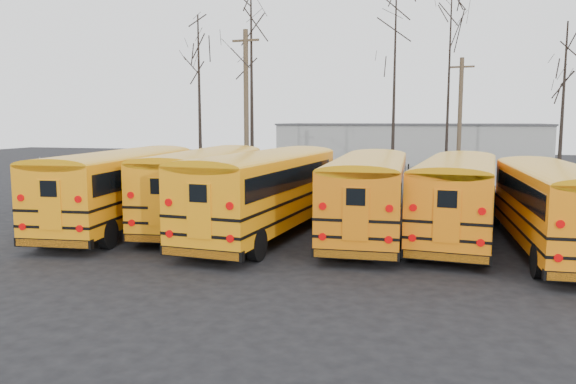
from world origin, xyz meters
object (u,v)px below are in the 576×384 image
(bus_d, at_px, (369,188))
(utility_pole_right, at_px, (460,125))
(bus_b, at_px, (206,180))
(bus_e, at_px, (458,190))
(bus_f, at_px, (553,200))
(bus_c, at_px, (266,186))
(bus_a, at_px, (122,182))
(utility_pole_left, at_px, (246,109))

(bus_d, relative_size, utility_pole_right, 1.43)
(bus_b, bearing_deg, utility_pole_right, 44.72)
(bus_e, bearing_deg, bus_b, -176.04)
(bus_f, xyz_separation_m, utility_pole_right, (-2.57, 14.43, 2.34))
(bus_d, height_order, bus_e, bus_d)
(bus_c, bearing_deg, bus_f, 4.22)
(bus_b, bearing_deg, bus_d, -10.56)
(utility_pole_right, bearing_deg, bus_a, -124.08)
(utility_pole_left, distance_m, utility_pole_right, 12.86)
(bus_d, xyz_separation_m, utility_pole_right, (3.70, 13.36, 2.26))
(bus_a, xyz_separation_m, bus_b, (3.08, 1.52, -0.00))
(bus_d, bearing_deg, bus_f, -11.86)
(bus_b, height_order, utility_pole_right, utility_pole_right)
(bus_b, bearing_deg, utility_pole_left, 95.12)
(bus_a, height_order, bus_c, bus_c)
(bus_d, distance_m, bus_f, 6.36)
(utility_pole_left, bearing_deg, bus_d, -47.60)
(bus_a, bearing_deg, utility_pole_right, 40.58)
(utility_pole_right, bearing_deg, bus_d, -95.71)
(bus_a, height_order, utility_pole_right, utility_pole_right)
(bus_e, height_order, utility_pole_right, utility_pole_right)
(utility_pole_left, bearing_deg, bus_f, -35.09)
(bus_e, height_order, bus_f, bus_e)
(bus_f, distance_m, utility_pole_left, 20.42)
(bus_d, distance_m, utility_pole_left, 15.39)
(bus_e, relative_size, bus_f, 1.04)
(bus_d, height_order, bus_f, bus_d)
(bus_c, xyz_separation_m, bus_e, (7.07, 1.26, -0.11))
(bus_c, height_order, bus_d, bus_c)
(bus_a, bearing_deg, bus_c, -5.56)
(bus_d, height_order, utility_pole_right, utility_pole_right)
(bus_a, distance_m, bus_f, 16.28)
(bus_e, distance_m, bus_f, 3.34)
(bus_b, height_order, bus_d, bus_b)
(bus_c, height_order, bus_e, bus_c)
(bus_a, relative_size, bus_c, 0.98)
(bus_c, relative_size, bus_e, 1.06)
(bus_f, xyz_separation_m, utility_pole_left, (-15.33, 13.08, 3.31))
(bus_c, bearing_deg, bus_b, 159.12)
(bus_a, height_order, utility_pole_left, utility_pole_left)
(bus_a, relative_size, bus_f, 1.08)
(bus_b, bearing_deg, bus_a, -159.19)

